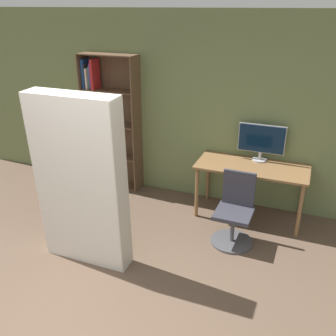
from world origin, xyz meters
The scene contains 6 objects.
wall_back centered at (0.00, 3.20, 1.35)m, with size 8.00×0.06×2.70m.
desk centered at (1.08, 2.83, 0.68)m, with size 1.47×0.68×0.77m.
monitor centered at (1.13, 3.05, 1.06)m, with size 0.63×0.20×0.51m.
office_chair centered at (1.01, 2.15, 0.35)m, with size 0.52×0.52×0.89m.
bookshelf centered at (-1.27, 3.05, 1.04)m, with size 0.88×0.31×2.09m.
mattress_near centered at (-0.48, 1.17, 0.98)m, with size 1.02×0.31×1.96m.
Camera 1 is at (1.71, -1.84, 2.75)m, focal length 40.00 mm.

